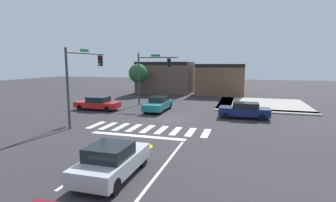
% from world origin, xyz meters
% --- Properties ---
extents(ground_plane, '(120.00, 120.00, 0.00)m').
position_xyz_m(ground_plane, '(0.00, 0.00, 0.00)').
color(ground_plane, '#302D30').
extents(crosswalk_near, '(9.30, 2.40, 0.01)m').
position_xyz_m(crosswalk_near, '(-0.00, -4.50, 0.00)').
color(crosswalk_near, silver).
rests_on(crosswalk_near, ground_plane).
extents(lane_markings, '(6.80, 20.25, 0.01)m').
position_xyz_m(lane_markings, '(1.11, -12.02, 0.00)').
color(lane_markings, white).
rests_on(lane_markings, ground_plane).
extents(bike_detector_marking, '(1.15, 1.15, 0.01)m').
position_xyz_m(bike_detector_marking, '(1.22, -8.49, 0.00)').
color(bike_detector_marking, yellow).
rests_on(bike_detector_marking, ground_plane).
extents(curb_corner_northeast, '(10.00, 10.60, 0.15)m').
position_xyz_m(curb_corner_northeast, '(8.49, 9.42, 0.07)').
color(curb_corner_northeast, '#9E998E').
rests_on(curb_corner_northeast, ground_plane).
extents(storefront_row, '(16.94, 6.19, 5.12)m').
position_xyz_m(storefront_row, '(-2.03, 18.88, 2.52)').
color(storefront_row, brown).
rests_on(storefront_row, ground_plane).
extents(traffic_signal_southwest, '(0.32, 5.29, 6.03)m').
position_xyz_m(traffic_signal_southwest, '(-5.65, -4.10, 4.23)').
color(traffic_signal_southwest, '#383A3D').
rests_on(traffic_signal_southwest, ground_plane).
extents(traffic_signal_northwest, '(4.73, 0.32, 6.08)m').
position_xyz_m(traffic_signal_northwest, '(-3.34, 5.75, 4.13)').
color(traffic_signal_northwest, '#383A3D').
rests_on(traffic_signal_northwest, ground_plane).
extents(car_teal, '(1.83, 4.67, 1.47)m').
position_xyz_m(car_teal, '(-1.53, 2.68, 0.75)').
color(car_teal, '#196B70').
rests_on(car_teal, ground_plane).
extents(car_silver, '(1.87, 4.15, 1.51)m').
position_xyz_m(car_silver, '(1.52, -12.76, 0.75)').
color(car_silver, '#B7BABF').
rests_on(car_silver, ground_plane).
extents(car_red, '(4.67, 1.81, 1.42)m').
position_xyz_m(car_red, '(-7.91, 1.52, 0.71)').
color(car_red, red).
rests_on(car_red, ground_plane).
extents(car_navy, '(4.39, 1.75, 1.43)m').
position_xyz_m(car_navy, '(6.99, 1.51, 0.73)').
color(car_navy, '#141E4C').
rests_on(car_navy, ground_plane).
extents(roadside_tree, '(2.85, 2.85, 4.83)m').
position_xyz_m(roadside_tree, '(-8.50, 14.00, 3.37)').
color(roadside_tree, '#4C3823').
rests_on(roadside_tree, ground_plane).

